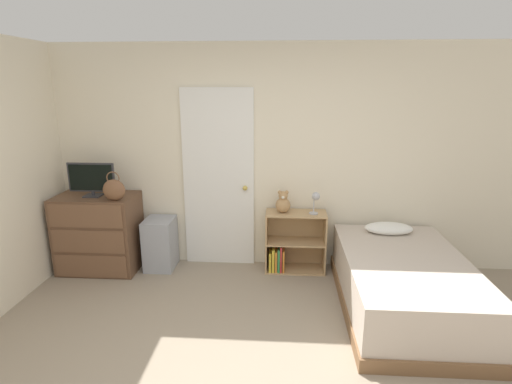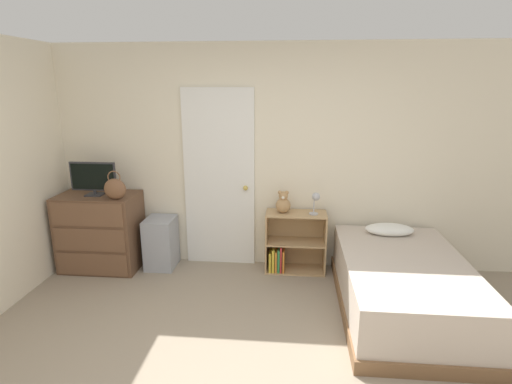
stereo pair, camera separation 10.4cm
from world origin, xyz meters
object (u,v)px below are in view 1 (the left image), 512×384
object	(u,v)px
dresser	(99,233)
bed	(404,283)
bookshelf	(290,245)
tv	(91,179)
storage_bin	(160,244)
desk_lamp	(315,199)
teddy_bear	(283,203)
handbag	(114,190)

from	to	relation	value
dresser	bed	world-z (taller)	dresser
dresser	bookshelf	distance (m)	2.22
tv	bed	bearing A→B (deg)	-11.00
storage_bin	tv	bearing A→B (deg)	-171.81
dresser	desk_lamp	distance (m)	2.51
dresser	tv	distance (m)	0.64
bed	bookshelf	bearing A→B (deg)	143.58
tv	desk_lamp	world-z (taller)	tv
teddy_bear	bed	size ratio (longest dim) A/B	0.14
teddy_bear	storage_bin	bearing A→B (deg)	-178.53
tv	bookshelf	size ratio (longest dim) A/B	0.74
bed	desk_lamp	bearing A→B (deg)	137.60
tv	desk_lamp	bearing A→B (deg)	2.19
dresser	tv	size ratio (longest dim) A/B	1.70
dresser	storage_bin	distance (m)	0.71
storage_bin	handbag	bearing A→B (deg)	-147.37
bookshelf	desk_lamp	xyz separation A→B (m)	(0.26, -0.05, 0.58)
tv	storage_bin	size ratio (longest dim) A/B	0.88
tv	teddy_bear	world-z (taller)	tv
dresser	storage_bin	xyz separation A→B (m)	(0.69, 0.08, -0.15)
dresser	tv	world-z (taller)	tv
teddy_bear	dresser	bearing A→B (deg)	-176.84
dresser	desk_lamp	xyz separation A→B (m)	(2.47, 0.07, 0.44)
handbag	bed	distance (m)	3.10
dresser	bookshelf	xyz separation A→B (m)	(2.21, 0.13, -0.15)
tv	desk_lamp	distance (m)	2.49
bookshelf	desk_lamp	bearing A→B (deg)	-11.18
tv	desk_lamp	size ratio (longest dim) A/B	2.06
tv	handbag	world-z (taller)	tv
storage_bin	bookshelf	xyz separation A→B (m)	(1.52, 0.05, 0.00)
teddy_bear	tv	bearing A→B (deg)	-176.31
tv	storage_bin	xyz separation A→B (m)	(0.70, 0.10, -0.79)
handbag	bed	bearing A→B (deg)	-9.39
handbag	teddy_bear	bearing A→B (deg)	8.90
dresser	bed	size ratio (longest dim) A/B	0.47
desk_lamp	tv	bearing A→B (deg)	-177.81
handbag	desk_lamp	size ratio (longest dim) A/B	1.26
teddy_bear	desk_lamp	xyz separation A→B (m)	(0.36, -0.04, 0.07)
storage_bin	bed	distance (m)	2.69
tv	teddy_bear	size ratio (longest dim) A/B	2.05
dresser	storage_bin	size ratio (longest dim) A/B	1.49
dresser	tv	xyz separation A→B (m)	(-0.01, -0.02, 0.64)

